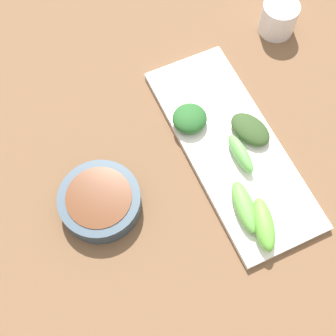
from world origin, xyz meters
name	(u,v)px	position (x,y,z in m)	size (l,w,h in m)	color
tabletop	(189,152)	(0.00, 0.00, 0.01)	(2.10, 2.10, 0.02)	brown
sauce_bowl	(100,201)	(-0.17, -0.03, 0.04)	(0.12, 0.12, 0.03)	#314352
serving_plate	(231,147)	(0.06, -0.03, 0.03)	(0.14, 0.37, 0.01)	white
broccoli_stalk_0	(245,207)	(0.03, -0.13, 0.04)	(0.03, 0.09, 0.02)	#5FA645
broccoli_leafy_1	(250,129)	(0.10, -0.02, 0.04)	(0.05, 0.07, 0.02)	#2E4721
broccoli_stalk_2	(264,224)	(0.04, -0.17, 0.05)	(0.03, 0.08, 0.03)	#63BB3F
broccoli_leafy_3	(190,119)	(0.02, 0.04, 0.05)	(0.06, 0.06, 0.03)	#255C27
broccoli_stalk_4	(241,154)	(0.06, -0.05, 0.05)	(0.02, 0.07, 0.03)	#64B454
tea_cup	(278,18)	(0.25, 0.16, 0.05)	(0.07, 0.07, 0.06)	white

